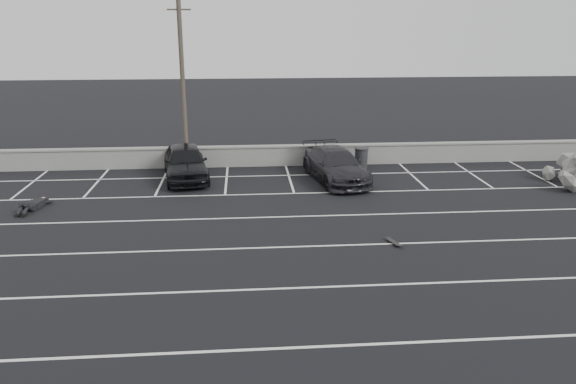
{
  "coord_description": "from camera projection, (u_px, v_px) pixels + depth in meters",
  "views": [
    {
      "loc": [
        -1.14,
        -14.24,
        7.22
      ],
      "look_at": [
        0.49,
        5.99,
        1.0
      ],
      "focal_mm": 35.0,
      "sensor_mm": 36.0,
      "label": 1
    }
  ],
  "objects": [
    {
      "name": "skateboard",
      "position": [
        394.0,
        242.0,
        18.88
      ],
      "size": [
        0.38,
        0.7,
        0.08
      ],
      "rotation": [
        0.0,
        0.0,
        0.31
      ],
      "color": "black",
      "rests_on": "ground"
    },
    {
      "name": "ground",
      "position": [
        288.0,
        288.0,
        15.78
      ],
      "size": [
        120.0,
        120.0,
        0.0
      ],
      "primitive_type": "plane",
      "color": "black",
      "rests_on": "ground"
    },
    {
      "name": "person",
      "position": [
        36.0,
        201.0,
        22.6
      ],
      "size": [
        1.83,
        2.85,
        0.5
      ],
      "primitive_type": null,
      "rotation": [
        0.0,
        0.0,
        -0.17
      ],
      "color": "black",
      "rests_on": "ground"
    },
    {
      "name": "trash_bin",
      "position": [
        361.0,
        158.0,
        28.33
      ],
      "size": [
        0.94,
        0.94,
        1.09
      ],
      "rotation": [
        0.0,
        0.0,
        -0.42
      ],
      "color": "#252528",
      "rests_on": "ground"
    },
    {
      "name": "utility_pole",
      "position": [
        183.0,
        87.0,
        26.83
      ],
      "size": [
        1.1,
        0.22,
        8.25
      ],
      "color": "#4C4238",
      "rests_on": "ground"
    },
    {
      "name": "seawall",
      "position": [
        266.0,
        155.0,
        28.96
      ],
      "size": [
        50.0,
        0.45,
        1.06
      ],
      "color": "gray",
      "rests_on": "ground"
    },
    {
      "name": "stall_lines",
      "position": [
        276.0,
        232.0,
        19.97
      ],
      "size": [
        36.0,
        20.05,
        0.01
      ],
      "color": "silver",
      "rests_on": "ground"
    },
    {
      "name": "car_left",
      "position": [
        185.0,
        162.0,
        26.45
      ],
      "size": [
        2.68,
        5.07,
        1.64
      ],
      "primitive_type": "imported",
      "rotation": [
        0.0,
        0.0,
        0.16
      ],
      "color": "black",
      "rests_on": "ground"
    },
    {
      "name": "car_right",
      "position": [
        336.0,
        165.0,
        26.2
      ],
      "size": [
        3.0,
        5.46,
        1.5
      ],
      "primitive_type": "imported",
      "rotation": [
        0.0,
        0.0,
        0.18
      ],
      "color": "#232227",
      "rests_on": "ground"
    }
  ]
}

